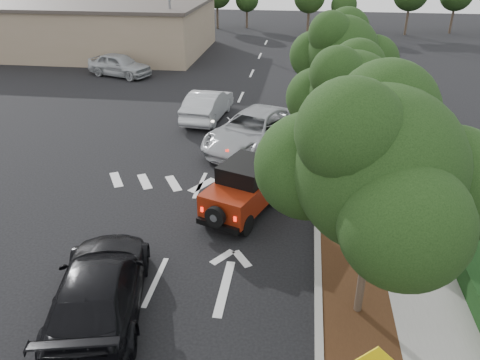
# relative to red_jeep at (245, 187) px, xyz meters

# --- Properties ---
(ground) EXTENTS (120.00, 120.00, 0.00)m
(ground) POSITION_rel_red_jeep_xyz_m (-2.04, -4.25, -0.96)
(ground) COLOR black
(ground) RESTS_ON ground
(curb) EXTENTS (0.20, 70.00, 0.15)m
(curb) POSITION_rel_red_jeep_xyz_m (2.56, 7.75, -0.89)
(curb) COLOR #9E9B93
(curb) RESTS_ON ground
(planting_strip) EXTENTS (1.80, 70.00, 0.12)m
(planting_strip) POSITION_rel_red_jeep_xyz_m (3.56, 7.75, -0.90)
(planting_strip) COLOR black
(planting_strip) RESTS_ON ground
(sidewalk) EXTENTS (2.00, 70.00, 0.12)m
(sidewalk) POSITION_rel_red_jeep_xyz_m (5.46, 7.75, -0.90)
(sidewalk) COLOR gray
(sidewalk) RESTS_ON ground
(hedge) EXTENTS (0.80, 70.00, 0.80)m
(hedge) POSITION_rel_red_jeep_xyz_m (6.86, 7.75, -0.56)
(hedge) COLOR black
(hedge) RESTS_ON ground
(commercial_building) EXTENTS (22.00, 12.00, 4.00)m
(commercial_building) POSITION_rel_red_jeep_xyz_m (-18.04, 25.75, 1.04)
(commercial_building) COLOR gray
(commercial_building) RESTS_ON ground
(transmission_tower) EXTENTS (7.00, 4.00, 28.00)m
(transmission_tower) POSITION_rel_red_jeep_xyz_m (3.96, 43.75, -0.96)
(transmission_tower) COLOR slate
(transmission_tower) RESTS_ON ground
(street_tree_near) EXTENTS (3.80, 3.80, 5.92)m
(street_tree_near) POSITION_rel_red_jeep_xyz_m (3.56, -4.75, -0.96)
(street_tree_near) COLOR black
(street_tree_near) RESTS_ON ground
(street_tree_mid) EXTENTS (3.20, 3.20, 5.32)m
(street_tree_mid) POSITION_rel_red_jeep_xyz_m (3.56, 2.25, -0.96)
(street_tree_mid) COLOR black
(street_tree_mid) RESTS_ON ground
(street_tree_far) EXTENTS (3.40, 3.40, 5.62)m
(street_tree_far) POSITION_rel_red_jeep_xyz_m (3.56, 8.75, -0.96)
(street_tree_far) COLOR black
(street_tree_far) RESTS_ON ground
(light_pole_a) EXTENTS (2.00, 0.22, 9.00)m
(light_pole_a) POSITION_rel_red_jeep_xyz_m (-8.54, 21.75, -0.96)
(light_pole_a) COLOR slate
(light_pole_a) RESTS_ON ground
(light_pole_b) EXTENTS (2.00, 0.22, 9.00)m
(light_pole_b) POSITION_rel_red_jeep_xyz_m (-9.54, 33.75, -0.96)
(light_pole_b) COLOR slate
(light_pole_b) RESTS_ON ground
(red_jeep) EXTENTS (2.73, 3.88, 1.90)m
(red_jeep) POSITION_rel_red_jeep_xyz_m (0.00, 0.00, 0.00)
(red_jeep) COLOR black
(red_jeep) RESTS_ON ground
(silver_suv_ahead) EXTENTS (4.84, 6.66, 1.68)m
(silver_suv_ahead) POSITION_rel_red_jeep_xyz_m (-0.40, 5.95, -0.12)
(silver_suv_ahead) COLOR #ABAEB3
(silver_suv_ahead) RESTS_ON ground
(black_suv_oncoming) EXTENTS (3.33, 5.72, 1.56)m
(black_suv_oncoming) POSITION_rel_red_jeep_xyz_m (-3.04, -5.62, -0.18)
(black_suv_oncoming) COLOR black
(black_suv_oncoming) RESTS_ON ground
(silver_sedan_oncoming) EXTENTS (2.14, 4.91, 1.57)m
(silver_sedan_oncoming) POSITION_rel_red_jeep_xyz_m (-3.29, 9.59, -0.18)
(silver_sedan_oncoming) COLOR #B8BBC1
(silver_sedan_oncoming) RESTS_ON ground
(parked_suv) EXTENTS (5.12, 3.38, 1.62)m
(parked_suv) POSITION_rel_red_jeep_xyz_m (-11.38, 17.68, -0.15)
(parked_suv) COLOR #A7ABAF
(parked_suv) RESTS_ON ground
(terracotta_planter) EXTENTS (0.62, 0.62, 1.07)m
(terracotta_planter) POSITION_rel_red_jeep_xyz_m (4.56, -0.86, -0.24)
(terracotta_planter) COLOR brown
(terracotta_planter) RESTS_ON ground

